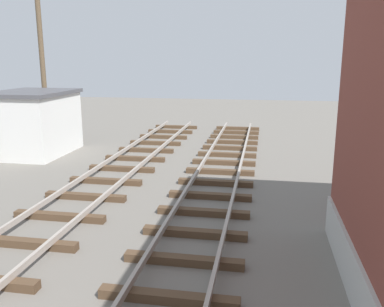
# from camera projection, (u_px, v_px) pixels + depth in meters

# --- Properties ---
(control_hut) EXTENTS (3.00, 3.80, 2.76)m
(control_hut) POSITION_uv_depth(u_px,v_px,m) (34.00, 123.00, 18.01)
(control_hut) COLOR silver
(control_hut) RESTS_ON ground
(utility_pole_far) EXTENTS (1.80, 0.24, 9.11)m
(utility_pole_far) POSITION_uv_depth(u_px,v_px,m) (41.00, 45.00, 19.70)
(utility_pole_far) COLOR brown
(utility_pole_far) RESTS_ON ground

